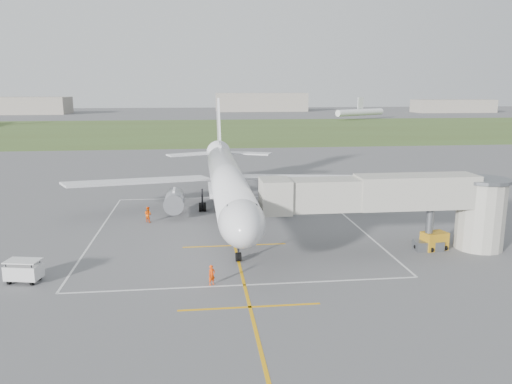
{
  "coord_description": "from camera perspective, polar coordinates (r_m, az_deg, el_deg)",
  "views": [
    {
      "loc": [
        -3.39,
        -56.18,
        14.92
      ],
      "look_at": [
        2.81,
        -4.0,
        4.0
      ],
      "focal_mm": 35.0,
      "sensor_mm": 36.0,
      "label": 1
    }
  ],
  "objects": [
    {
      "name": "ground",
      "position": [
        58.22,
        -3.21,
        -3.13
      ],
      "size": [
        700.0,
        700.0,
        0.0
      ],
      "primitive_type": "plane",
      "color": "#5A5A5D",
      "rests_on": "ground"
    },
    {
      "name": "airliner",
      "position": [
        57.99,
        -3.31,
        1.26
      ],
      "size": [
        38.93,
        46.75,
        13.52
      ],
      "color": "silver",
      "rests_on": "ground"
    },
    {
      "name": "distant_hangars",
      "position": [
        321.77,
        -9.18,
        9.86
      ],
      "size": [
        345.0,
        49.0,
        12.0
      ],
      "color": "gray",
      "rests_on": "ground"
    },
    {
      "name": "baggage_cart",
      "position": [
        43.5,
        -25.02,
        -8.18
      ],
      "size": [
        2.86,
        2.06,
        1.8
      ],
      "rotation": [
        0.0,
        0.0,
        -0.21
      ],
      "color": "silver",
      "rests_on": "ground"
    },
    {
      "name": "jet_bridge",
      "position": [
        47.85,
        16.94,
        -1.05
      ],
      "size": [
        23.4,
        5.0,
        7.2
      ],
      "color": "#A19E92",
      "rests_on": "ground"
    },
    {
      "name": "apron_markings",
      "position": [
        52.63,
        -2.81,
        -4.73
      ],
      "size": [
        28.2,
        60.0,
        0.01
      ],
      "color": "orange",
      "rests_on": "ground"
    },
    {
      "name": "ramp_worker_nose",
      "position": [
        39.16,
        -5.08,
        -9.44
      ],
      "size": [
        0.7,
        0.63,
        1.6
      ],
      "primitive_type": "imported",
      "rotation": [
        0.0,
        0.0,
        0.55
      ],
      "color": "#FF4408",
      "rests_on": "ground"
    },
    {
      "name": "gpu_unit",
      "position": [
        50.13,
        19.71,
        -5.29
      ],
      "size": [
        2.53,
        2.01,
        1.69
      ],
      "rotation": [
        0.0,
        0.0,
        0.23
      ],
      "color": "#B47F16",
      "rests_on": "ground"
    },
    {
      "name": "grass_strip",
      "position": [
        186.8,
        -5.75,
        7.1
      ],
      "size": [
        700.0,
        120.0,
        0.02
      ],
      "primitive_type": "cube",
      "color": "#455927",
      "rests_on": "ground"
    },
    {
      "name": "ramp_worker_wing",
      "position": [
        58.03,
        -12.24,
        -2.52
      ],
      "size": [
        1.1,
        1.06,
        1.79
      ],
      "primitive_type": "imported",
      "rotation": [
        0.0,
        0.0,
        2.51
      ],
      "color": "#FF5808",
      "rests_on": "ground"
    },
    {
      "name": "distant_aircraft",
      "position": [
        225.62,
        -8.38,
        8.74
      ],
      "size": [
        189.89,
        53.92,
        8.85
      ],
      "color": "silver",
      "rests_on": "ground"
    }
  ]
}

